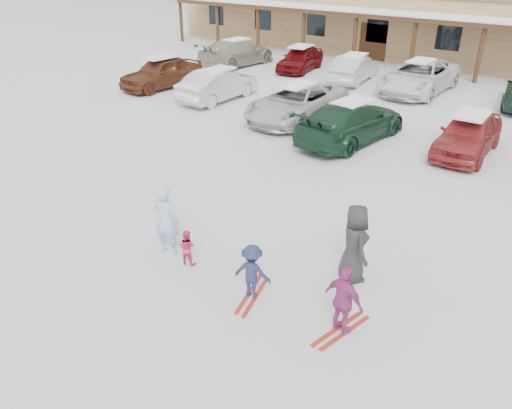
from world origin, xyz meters
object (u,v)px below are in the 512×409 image
Objects in this scene: toddler_red at (187,247)px; bystander_dark at (354,243)px; parked_car_2 at (297,102)px; adult_skier at (166,221)px; parked_car_3 at (351,121)px; parked_car_8 at (300,59)px; parked_car_7 at (236,53)px; child_navy at (252,272)px; parked_car_0 at (162,72)px; parked_car_1 at (218,85)px; child_magenta at (344,301)px; parked_car_4 at (468,134)px; parked_car_10 at (419,77)px; parked_car_9 at (354,68)px.

bystander_dark is at bearing -165.57° from toddler_red.
adult_skier is at bearing -73.04° from parked_car_2.
parked_car_3 reaches higher than toddler_red.
parked_car_7 is at bearing -173.57° from parked_car_8.
bystander_dark reaches higher than child_navy.
toddler_red is at bearing 129.69° from parked_car_7.
parked_car_7 is at bearing -27.66° from parked_car_3.
parked_car_1 is (3.84, -0.07, -0.05)m from parked_car_0.
parked_car_4 is (-0.89, 10.73, -0.01)m from child_magenta.
child_navy is at bearing 92.95° from bystander_dark.
parked_car_4 is 0.75× the size of parked_car_10.
parked_car_9 is (-7.98, 7.04, -0.01)m from parked_car_4.
parked_car_10 is (-1.37, 17.78, 0.35)m from toddler_red.
adult_skier is 2.02× the size of toddler_red.
parked_car_4 is (1.11, 10.88, 0.10)m from child_navy.
parked_car_7 is at bearing -177.35° from parked_car_10.
parked_car_8 is at bearing -43.64° from child_magenta.
parked_car_9 is at bearing -51.56° from child_magenta.
parked_car_1 is at bearing -29.21° from child_magenta.
parked_car_1 is at bearing -3.52° from parked_car_3.
child_navy is at bearing 111.73° from parked_car_3.
parked_car_0 is at bearing 177.85° from parked_car_2.
toddler_red is 13.65m from parked_car_1.
child_magenta is 0.28× the size of parked_car_3.
parked_car_8 reaches higher than toddler_red.
child_magenta is 10.77m from parked_car_4.
parked_car_7 is at bearing -4.84° from bystander_dark.
parked_car_7 is 4.00m from parked_car_8.
adult_skier is 9.48m from parked_car_3.
parked_car_7 is 11.12m from parked_car_10.
parked_car_1 is at bearing -62.57° from child_navy.
parked_car_3 reaches higher than parked_car_9.
child_navy is 0.22× the size of parked_car_10.
parked_car_3 is at bearing -86.05° from parked_car_10.
parked_car_8 is at bearing -76.21° from child_navy.
parked_car_8 is (-7.96, 18.32, -0.17)m from adult_skier.
parked_car_10 is at bearing -14.24° from parked_car_8.
parked_car_4 is 0.79× the size of parked_car_7.
parked_car_10 is (2.44, 7.27, 0.05)m from parked_car_2.
parked_car_1 is 7.83m from parked_car_9.
child_magenta is 12.99m from parked_car_2.
parked_car_3 is at bearing 150.29° from parked_car_7.
parked_car_10 reaches higher than parked_car_9.
parked_car_1 is 0.83× the size of parked_car_7.
toddler_red is 0.16× the size of parked_car_2.
parked_car_2 is (-7.08, 8.78, -0.16)m from bystander_dark.
parked_car_0 reaches higher than parked_car_3.
parked_car_8 is (-10.55, 18.45, 0.09)m from child_navy.
parked_car_0 is 1.11× the size of parked_car_8.
parked_car_10 is (-0.70, 17.72, -0.09)m from adult_skier.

